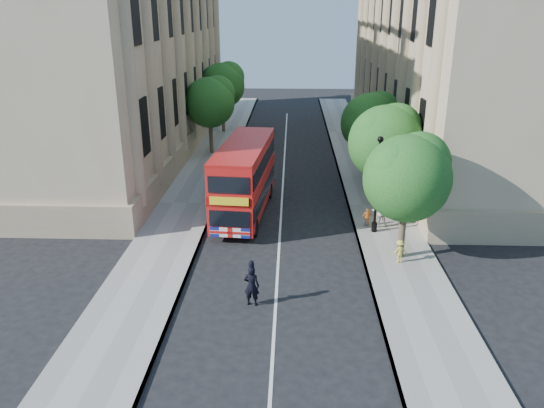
# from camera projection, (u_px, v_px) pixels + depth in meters

# --- Properties ---
(ground) EXTENTS (120.00, 120.00, 0.00)m
(ground) POSITION_uv_depth(u_px,v_px,m) (277.00, 287.00, 22.76)
(ground) COLOR black
(ground) RESTS_ON ground
(pavement_right) EXTENTS (3.50, 80.00, 0.12)m
(pavement_right) POSITION_uv_depth(u_px,v_px,m) (377.00, 206.00, 31.91)
(pavement_right) COLOR gray
(pavement_right) RESTS_ON ground
(pavement_left) EXTENTS (3.50, 80.00, 0.12)m
(pavement_left) POSITION_uv_depth(u_px,v_px,m) (187.00, 204.00, 32.31)
(pavement_left) COLOR gray
(pavement_left) RESTS_ON ground
(building_right) EXTENTS (12.00, 38.00, 18.00)m
(building_right) POSITION_uv_depth(u_px,v_px,m) (461.00, 39.00, 41.63)
(building_right) COLOR tan
(building_right) RESTS_ON ground
(building_left) EXTENTS (12.00, 38.00, 18.00)m
(building_left) POSITION_uv_depth(u_px,v_px,m) (115.00, 38.00, 42.61)
(building_left) COLOR tan
(building_left) RESTS_ON ground
(tree_right_near) EXTENTS (4.00, 4.00, 6.08)m
(tree_right_near) POSITION_uv_depth(u_px,v_px,m) (408.00, 174.00, 23.92)
(tree_right_near) COLOR #473828
(tree_right_near) RESTS_ON ground
(tree_right_mid) EXTENTS (4.20, 4.20, 6.37)m
(tree_right_mid) POSITION_uv_depth(u_px,v_px,m) (387.00, 139.00, 29.47)
(tree_right_mid) COLOR #473828
(tree_right_mid) RESTS_ON ground
(tree_right_far) EXTENTS (4.00, 4.00, 6.15)m
(tree_right_far) POSITION_uv_depth(u_px,v_px,m) (371.00, 120.00, 35.14)
(tree_right_far) COLOR #473828
(tree_right_far) RESTS_ON ground
(tree_left_far) EXTENTS (4.00, 4.00, 6.30)m
(tree_left_far) POSITION_uv_depth(u_px,v_px,m) (210.00, 100.00, 42.08)
(tree_left_far) COLOR #473828
(tree_left_far) RESTS_ON ground
(tree_left_back) EXTENTS (4.20, 4.20, 6.65)m
(tree_left_back) POSITION_uv_depth(u_px,v_px,m) (223.00, 83.00, 49.48)
(tree_left_back) COLOR #473828
(tree_left_back) RESTS_ON ground
(lamp_post) EXTENTS (0.32, 0.32, 5.16)m
(lamp_post) POSITION_uv_depth(u_px,v_px,m) (377.00, 189.00, 27.33)
(lamp_post) COLOR black
(lamp_post) RESTS_ON pavement_right
(double_decker_bus) EXTENTS (3.09, 9.03, 4.09)m
(double_decker_bus) POSITION_uv_depth(u_px,v_px,m) (245.00, 177.00, 30.12)
(double_decker_bus) COLOR #B00E0C
(double_decker_bus) RESTS_ON ground
(box_van) EXTENTS (1.97, 4.62, 2.62)m
(box_van) POSITION_uv_depth(u_px,v_px,m) (241.00, 163.00, 36.26)
(box_van) COLOR black
(box_van) RESTS_ON ground
(police_constable) EXTENTS (0.67, 0.49, 1.71)m
(police_constable) POSITION_uv_depth(u_px,v_px,m) (252.00, 286.00, 21.14)
(police_constable) COLOR black
(police_constable) RESTS_ON ground
(woman_pedestrian) EXTENTS (0.97, 0.83, 1.76)m
(woman_pedestrian) POSITION_uv_depth(u_px,v_px,m) (380.00, 211.00, 28.55)
(woman_pedestrian) COLOR #BFB4A8
(woman_pedestrian) RESTS_ON pavement_right
(child_a) EXTENTS (0.60, 0.30, 1.00)m
(child_a) POSITION_uv_depth(u_px,v_px,m) (367.00, 217.00, 28.74)
(child_a) COLOR orange
(child_a) RESTS_ON pavement_right
(child_b) EXTENTS (0.79, 0.56, 1.11)m
(child_b) POSITION_uv_depth(u_px,v_px,m) (400.00, 251.00, 24.57)
(child_b) COLOR gold
(child_b) RESTS_ON pavement_right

